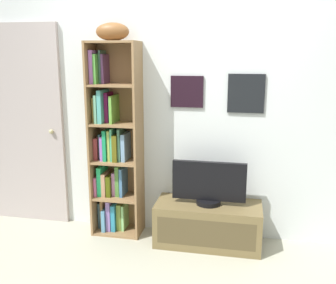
# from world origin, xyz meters

# --- Properties ---
(back_wall) EXTENTS (4.80, 0.08, 2.53)m
(back_wall) POSITION_xyz_m (0.00, 1.13, 1.27)
(back_wall) COLOR silver
(back_wall) RESTS_ON ground
(bookshelf) EXTENTS (0.46, 0.29, 1.81)m
(bookshelf) POSITION_xyz_m (-0.65, 0.99, 0.82)
(bookshelf) COLOR olive
(bookshelf) RESTS_ON ground
(football) EXTENTS (0.31, 0.18, 0.16)m
(football) POSITION_xyz_m (-0.61, 0.96, 1.89)
(football) COLOR brown
(football) RESTS_ON bookshelf
(tv_stand) EXTENTS (0.95, 0.42, 0.38)m
(tv_stand) POSITION_xyz_m (0.27, 0.89, 0.19)
(tv_stand) COLOR brown
(tv_stand) RESTS_ON ground
(television) EXTENTS (0.65, 0.22, 0.39)m
(television) POSITION_xyz_m (0.27, 0.89, 0.58)
(television) COLOR black
(television) RESTS_ON tv_stand
(door) EXTENTS (0.88, 0.09, 1.99)m
(door) POSITION_xyz_m (-1.64, 1.08, 1.00)
(door) COLOR #A99E9C
(door) RESTS_ON ground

